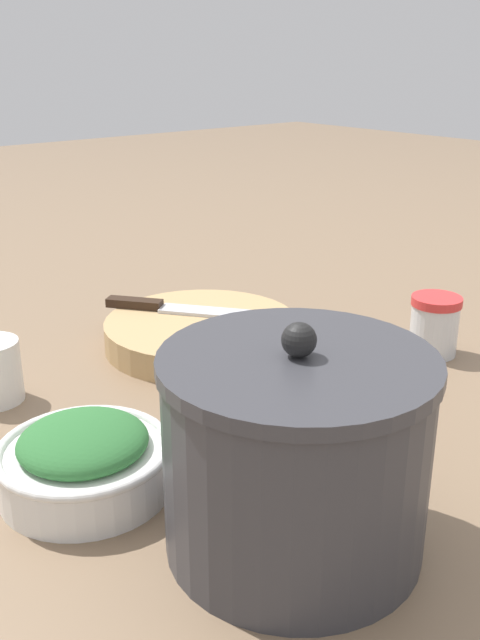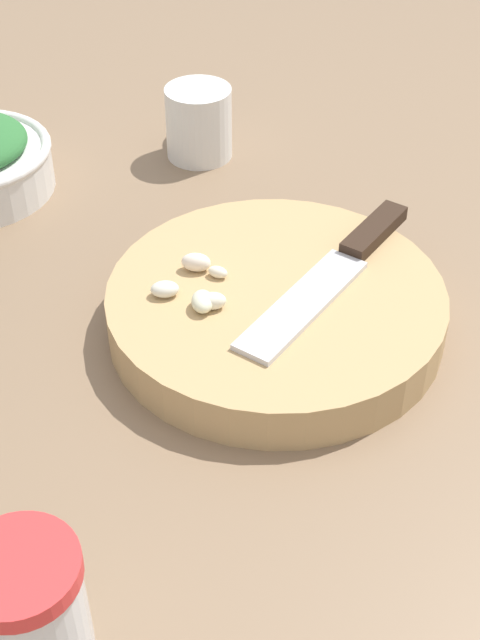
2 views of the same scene
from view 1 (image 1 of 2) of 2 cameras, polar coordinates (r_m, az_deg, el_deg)
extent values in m
plane|color=#7F664C|center=(0.97, 1.11, -3.59)|extent=(5.00, 5.00, 0.00)
cylinder|color=tan|center=(1.02, -3.08, -1.00)|extent=(0.28, 0.28, 0.04)
cube|color=black|center=(1.07, -8.43, 1.34)|extent=(0.07, 0.08, 0.01)
cube|color=silver|center=(1.04, -2.41, 0.65)|extent=(0.12, 0.14, 0.01)
ellipsoid|color=#F0E6CA|center=(0.97, -3.24, -0.79)|extent=(0.02, 0.02, 0.01)
ellipsoid|color=#F3E2CC|center=(0.95, -3.44, -1.07)|extent=(0.02, 0.03, 0.02)
ellipsoid|color=#E8E8C4|center=(0.97, -0.71, -0.56)|extent=(0.03, 0.02, 0.01)
ellipsoid|color=silver|center=(0.94, -1.00, -1.38)|extent=(0.02, 0.03, 0.01)
ellipsoid|color=white|center=(0.98, -0.90, -0.41)|extent=(0.02, 0.02, 0.01)
cylinder|color=silver|center=(0.71, -12.25, -11.58)|extent=(0.17, 0.17, 0.04)
torus|color=silver|center=(0.70, -12.39, -10.04)|extent=(0.17, 0.17, 0.01)
ellipsoid|color=#2D6B33|center=(0.70, -12.44, -9.46)|extent=(0.12, 0.12, 0.04)
cylinder|color=silver|center=(1.02, 15.25, -0.73)|extent=(0.07, 0.07, 0.07)
cylinder|color=red|center=(1.01, 15.47, 1.48)|extent=(0.07, 0.07, 0.01)
cylinder|color=#38383D|center=(0.60, 4.44, -11.10)|extent=(0.22, 0.22, 0.16)
cylinder|color=#38383D|center=(0.56, 4.69, -3.48)|extent=(0.23, 0.23, 0.01)
sphere|color=black|center=(0.55, 4.75, -1.59)|extent=(0.03, 0.03, 0.03)
camera|label=2|loc=(1.23, 25.20, 22.80)|focal=50.00mm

